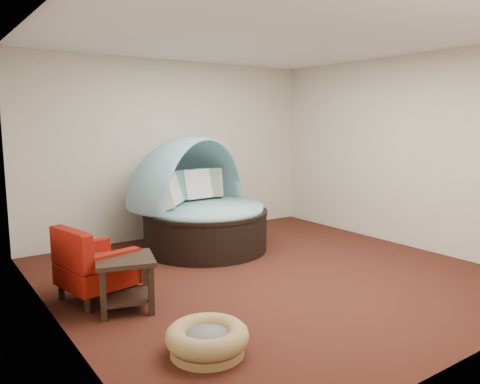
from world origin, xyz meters
TOP-DOWN VIEW (x-y plane):
  - floor at (0.00, 0.00)m, footprint 5.00×5.00m
  - wall_back at (0.00, 2.50)m, footprint 5.00×0.00m
  - wall_left at (-2.50, 0.00)m, footprint 0.00×5.00m
  - wall_right at (2.50, 0.00)m, footprint 0.00×5.00m
  - ceiling at (0.00, 0.00)m, footprint 5.00×5.00m
  - canopy_daybed at (-0.13, 1.50)m, footprint 2.38×2.36m
  - pet_basket at (-1.66, -1.26)m, footprint 0.72×0.72m
  - red_armchair at (-2.05, 0.39)m, footprint 0.80×0.80m
  - side_table at (-1.86, -0.03)m, footprint 0.69×0.69m

SIDE VIEW (x-z plane):
  - floor at x=0.00m, z-range 0.00..0.00m
  - pet_basket at x=-1.66m, z-range 0.00..0.24m
  - side_table at x=-1.86m, z-range 0.08..0.61m
  - red_armchair at x=-2.05m, z-range -0.03..0.76m
  - canopy_daybed at x=-0.13m, z-range -0.06..1.58m
  - wall_back at x=0.00m, z-range -1.10..3.90m
  - wall_left at x=-2.50m, z-range -1.10..3.90m
  - wall_right at x=2.50m, z-range -1.10..3.90m
  - ceiling at x=0.00m, z-range 2.80..2.80m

